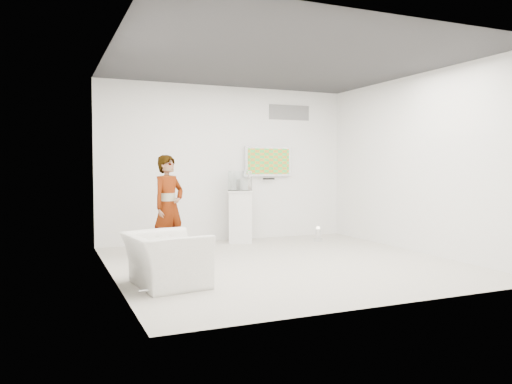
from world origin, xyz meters
TOP-DOWN VIEW (x-y plane):
  - room at (0.00, 0.00)m, footprint 5.01×5.01m
  - tv at (0.85, 2.45)m, footprint 1.00×0.08m
  - logo_decal at (1.35, 2.49)m, footprint 0.90×0.02m
  - person at (-1.48, 1.14)m, footprint 0.71×0.64m
  - armchair at (-1.96, -0.74)m, footprint 0.99×1.10m
  - pedestal at (0.13, 2.14)m, footprint 0.62×0.62m
  - floor_uplight at (1.56, 1.66)m, footprint 0.20×0.20m
  - vitrine at (0.13, 2.14)m, footprint 0.52×0.52m
  - console at (0.13, 2.14)m, footprint 0.06×0.16m
  - wii_remote at (-1.34, 1.39)m, footprint 0.06×0.14m

SIDE VIEW (x-z plane):
  - floor_uplight at x=1.56m, z-range 0.00..0.27m
  - armchair at x=-1.96m, z-range 0.00..0.65m
  - pedestal at x=0.13m, z-range 0.00..0.99m
  - person at x=-1.48m, z-range 0.00..1.63m
  - console at x=0.13m, z-range 0.99..1.20m
  - vitrine at x=0.13m, z-range 0.99..1.36m
  - wii_remote at x=-1.34m, z-range 1.45..1.49m
  - room at x=0.00m, z-range 0.00..3.00m
  - tv at x=0.85m, z-range 1.25..1.85m
  - logo_decal at x=1.35m, z-range 2.40..2.70m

